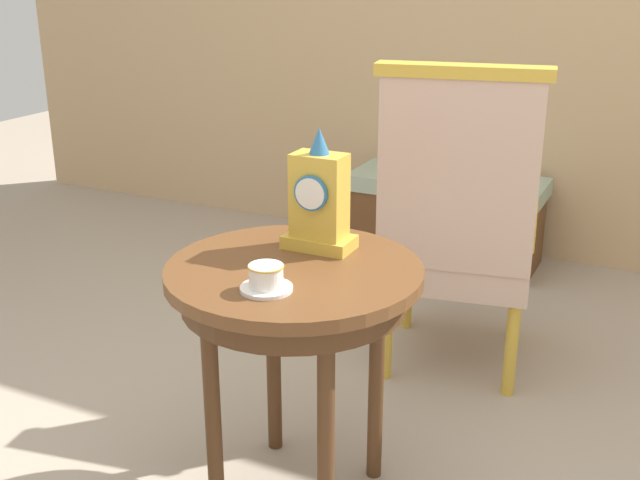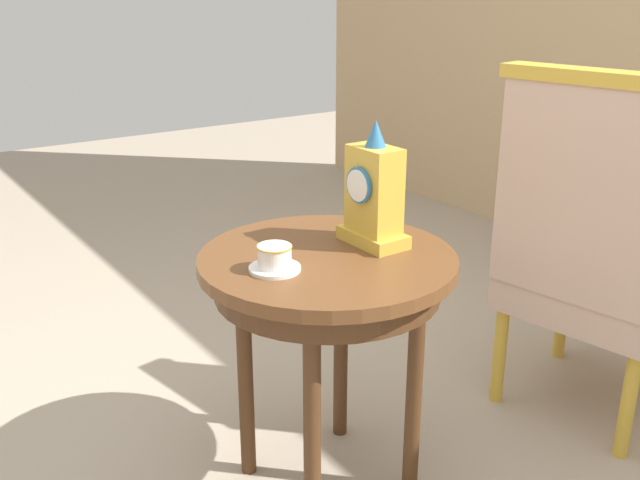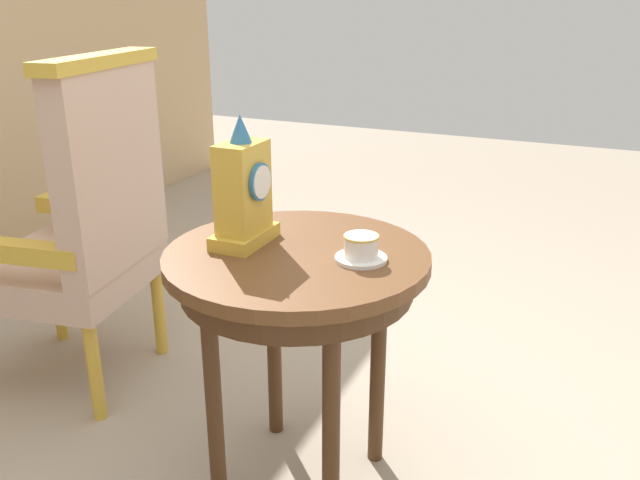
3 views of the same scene
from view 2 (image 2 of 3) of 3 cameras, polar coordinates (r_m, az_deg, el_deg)
name	(u,v)px [view 2 (image 2 of 3)]	position (r m, az deg, el deg)	size (l,w,h in m)	color
ground_plane	(330,476)	(2.24, 0.81, -18.06)	(10.00, 10.00, 0.00)	tan
side_table	(328,285)	(1.91, 0.67, -3.59)	(0.68, 0.68, 0.70)	brown
teacup_left	(275,259)	(1.78, -3.59, -1.50)	(0.13, 0.13, 0.07)	white
mantel_clock	(374,196)	(1.92, 4.26, 3.49)	(0.19, 0.11, 0.34)	gold
armchair	(593,247)	(2.40, 20.65, -0.49)	(0.62, 0.62, 1.14)	#CCA893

